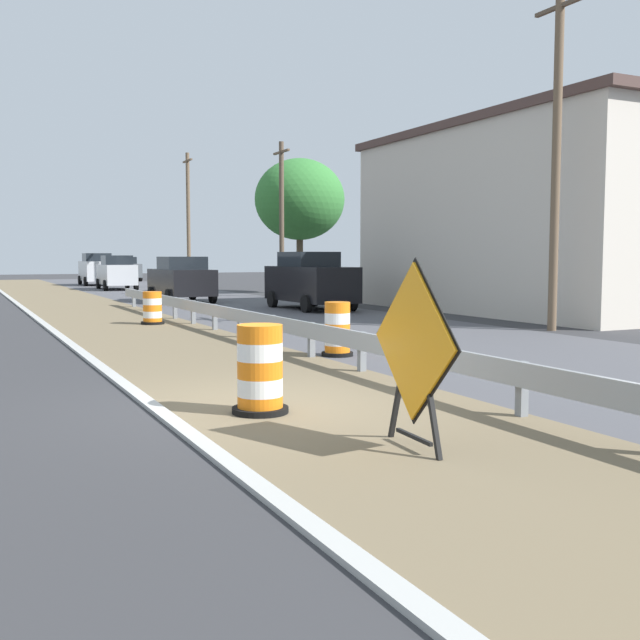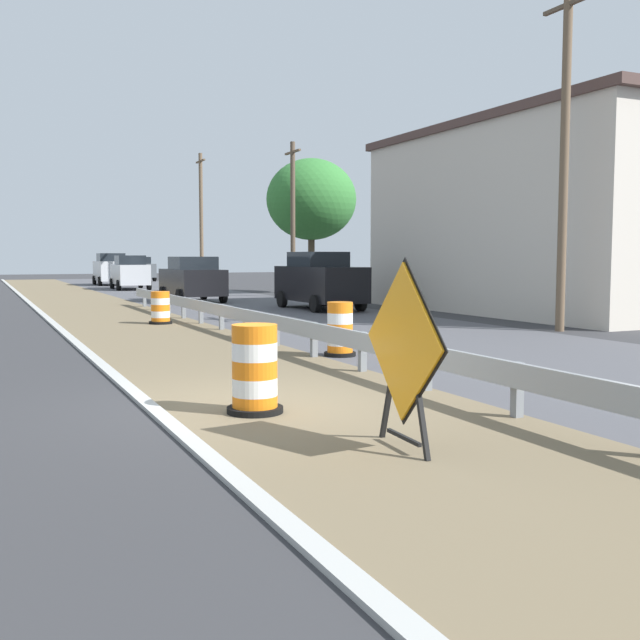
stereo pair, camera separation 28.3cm
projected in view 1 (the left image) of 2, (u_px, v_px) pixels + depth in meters
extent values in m
plane|color=#333335|center=(255.00, 405.00, 10.15)|extent=(160.00, 160.00, 0.00)
cube|color=#706047|center=(313.00, 400.00, 10.54)|extent=(4.15, 120.00, 0.01)
cube|color=#4C4C51|center=(614.00, 372.00, 13.09)|extent=(7.53, 120.00, 0.00)
cube|color=#ADADA8|center=(160.00, 414.00, 9.58)|extent=(0.20, 120.00, 0.11)
cube|color=#999EA3|center=(424.00, 354.00, 11.24)|extent=(0.08, 43.49, 0.32)
cube|color=slate|center=(522.00, 389.00, 9.44)|extent=(0.12, 0.12, 0.70)
cube|color=slate|center=(429.00, 367.00, 11.29)|extent=(0.12, 0.12, 0.70)
cube|color=slate|center=(362.00, 352.00, 13.14)|extent=(0.12, 0.12, 0.70)
cube|color=slate|center=(311.00, 340.00, 15.00)|extent=(0.12, 0.12, 0.70)
cube|color=slate|center=(272.00, 331.00, 16.85)|extent=(0.12, 0.12, 0.70)
cube|color=slate|center=(241.00, 323.00, 18.71)|extent=(0.12, 0.12, 0.70)
cube|color=slate|center=(215.00, 317.00, 20.56)|extent=(0.12, 0.12, 0.70)
cube|color=slate|center=(193.00, 312.00, 22.41)|extent=(0.12, 0.12, 0.70)
cube|color=slate|center=(175.00, 308.00, 24.27)|extent=(0.12, 0.12, 0.70)
cube|color=slate|center=(159.00, 304.00, 26.12)|extent=(0.12, 0.12, 0.70)
cube|color=slate|center=(146.00, 301.00, 27.98)|extent=(0.12, 0.12, 0.70)
cube|color=slate|center=(134.00, 298.00, 29.83)|extent=(0.12, 0.12, 0.70)
cube|color=black|center=(431.00, 405.00, 7.53)|extent=(0.07, 0.39, 1.06)
cube|color=black|center=(398.00, 394.00, 8.18)|extent=(0.07, 0.39, 1.06)
cube|color=black|center=(414.00, 437.00, 7.89)|extent=(0.09, 0.72, 0.04)
cube|color=orange|center=(413.00, 342.00, 7.79)|extent=(0.14, 1.66, 1.66)
cube|color=black|center=(415.00, 341.00, 7.80)|extent=(0.13, 1.75, 1.76)
cylinder|color=orange|center=(260.00, 404.00, 9.65)|extent=(0.59, 0.59, 0.23)
cylinder|color=white|center=(260.00, 387.00, 9.63)|extent=(0.59, 0.59, 0.23)
cylinder|color=orange|center=(260.00, 369.00, 9.61)|extent=(0.59, 0.59, 0.23)
cylinder|color=white|center=(260.00, 351.00, 9.59)|extent=(0.59, 0.59, 0.23)
cylinder|color=orange|center=(260.00, 334.00, 9.57)|extent=(0.59, 0.59, 0.23)
cylinder|color=black|center=(260.00, 410.00, 9.65)|extent=(0.73, 0.73, 0.08)
cylinder|color=orange|center=(337.00, 351.00, 15.19)|extent=(0.52, 0.52, 0.22)
cylinder|color=white|center=(337.00, 340.00, 15.17)|extent=(0.52, 0.52, 0.22)
cylinder|color=orange|center=(337.00, 329.00, 15.15)|extent=(0.52, 0.52, 0.22)
cylinder|color=white|center=(337.00, 318.00, 15.13)|extent=(0.52, 0.52, 0.22)
cylinder|color=orange|center=(337.00, 307.00, 15.11)|extent=(0.52, 0.52, 0.22)
cylinder|color=black|center=(337.00, 354.00, 15.19)|extent=(0.65, 0.65, 0.08)
cylinder|color=orange|center=(153.00, 321.00, 22.28)|extent=(0.55, 0.55, 0.20)
cylinder|color=white|center=(153.00, 314.00, 22.26)|extent=(0.55, 0.55, 0.20)
cylinder|color=orange|center=(152.00, 308.00, 22.24)|extent=(0.55, 0.55, 0.20)
cylinder|color=white|center=(152.00, 301.00, 22.23)|extent=(0.55, 0.55, 0.20)
cylinder|color=orange|center=(152.00, 295.00, 22.21)|extent=(0.55, 0.55, 0.20)
cylinder|color=black|center=(153.00, 323.00, 22.28)|extent=(0.69, 0.69, 0.08)
cube|color=black|center=(181.00, 282.00, 33.21)|extent=(1.98, 4.51, 1.13)
cube|color=black|center=(182.00, 263.00, 32.98)|extent=(1.76, 2.08, 0.56)
cylinder|color=black|center=(152.00, 294.00, 34.15)|extent=(0.23, 0.64, 0.64)
cylinder|color=black|center=(192.00, 293.00, 35.01)|extent=(0.23, 0.64, 0.64)
cylinder|color=black|center=(169.00, 297.00, 31.51)|extent=(0.23, 0.64, 0.64)
cylinder|color=black|center=(213.00, 296.00, 32.38)|extent=(0.23, 0.64, 0.64)
cube|color=#4C5156|center=(124.00, 270.00, 61.09)|extent=(1.99, 4.60, 1.09)
cube|color=black|center=(123.00, 260.00, 61.18)|extent=(1.76, 2.13, 0.56)
cylinder|color=black|center=(140.00, 277.00, 60.24)|extent=(0.23, 0.64, 0.64)
cylinder|color=black|center=(116.00, 278.00, 59.37)|extent=(0.23, 0.64, 0.64)
cylinder|color=black|center=(132.00, 277.00, 62.90)|extent=(0.23, 0.64, 0.64)
cylinder|color=black|center=(109.00, 277.00, 62.04)|extent=(0.23, 0.64, 0.64)
cube|color=silver|center=(117.00, 274.00, 45.47)|extent=(1.96, 4.83, 1.19)
cube|color=black|center=(117.00, 260.00, 45.22)|extent=(1.68, 2.25, 0.56)
cylinder|color=black|center=(98.00, 284.00, 46.60)|extent=(0.25, 0.65, 0.64)
cylinder|color=black|center=(127.00, 283.00, 47.31)|extent=(0.25, 0.65, 0.64)
cylinder|color=black|center=(105.00, 285.00, 43.73)|extent=(0.25, 0.65, 0.64)
cylinder|color=black|center=(136.00, 285.00, 44.44)|extent=(0.25, 0.65, 0.64)
cube|color=black|center=(311.00, 284.00, 28.56)|extent=(1.90, 4.76, 1.31)
cube|color=black|center=(308.00, 259.00, 28.65)|extent=(1.69, 2.20, 0.56)
cylinder|color=black|center=(352.00, 302.00, 27.64)|extent=(0.23, 0.64, 0.64)
cylinder|color=black|center=(307.00, 304.00, 26.81)|extent=(0.23, 0.64, 0.64)
cylinder|color=black|center=(314.00, 298.00, 30.42)|extent=(0.23, 0.64, 0.64)
cylinder|color=black|center=(272.00, 299.00, 29.60)|extent=(0.23, 0.64, 0.64)
cube|color=silver|center=(97.00, 271.00, 52.23)|extent=(1.95, 4.26, 1.35)
cube|color=black|center=(97.00, 257.00, 51.99)|extent=(1.73, 1.97, 0.56)
cylinder|color=black|center=(80.00, 280.00, 53.14)|extent=(0.23, 0.64, 0.64)
cylinder|color=black|center=(107.00, 280.00, 53.95)|extent=(0.23, 0.64, 0.64)
cylinder|color=black|center=(86.00, 281.00, 50.62)|extent=(0.23, 0.64, 0.64)
cylinder|color=black|center=(114.00, 281.00, 51.43)|extent=(0.23, 0.64, 0.64)
cube|color=beige|center=(523.00, 223.00, 27.26)|extent=(6.13, 13.38, 6.47)
cube|color=#4C3833|center=(525.00, 129.00, 26.97)|extent=(6.38, 13.91, 0.30)
cylinder|color=brown|center=(556.00, 162.00, 19.96)|extent=(0.24, 0.24, 9.08)
cube|color=brown|center=(560.00, 6.00, 19.62)|extent=(0.12, 1.80, 0.10)
cylinder|color=brown|center=(282.00, 220.00, 37.19)|extent=(0.24, 0.24, 7.66)
cube|color=brown|center=(281.00, 152.00, 36.90)|extent=(0.12, 1.80, 0.10)
cylinder|color=brown|center=(188.00, 221.00, 47.55)|extent=(0.24, 0.24, 8.55)
cube|color=brown|center=(187.00, 161.00, 47.23)|extent=(0.12, 1.80, 0.10)
cylinder|color=#4C3D2D|center=(300.00, 265.00, 40.73)|extent=(0.36, 0.36, 3.15)
ellipsoid|color=#337533|center=(300.00, 199.00, 40.43)|extent=(4.87, 4.87, 4.38)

